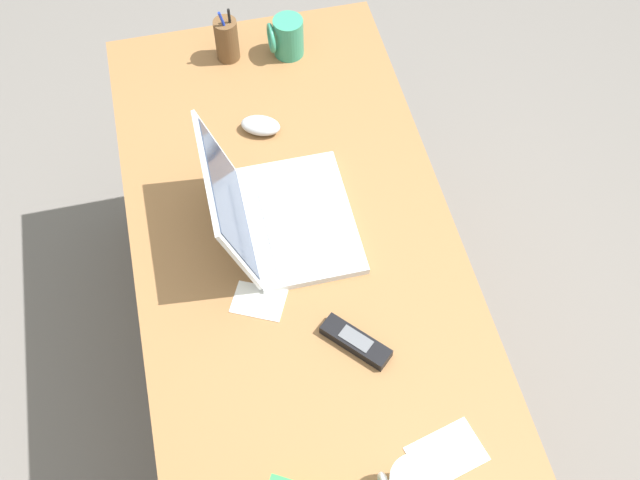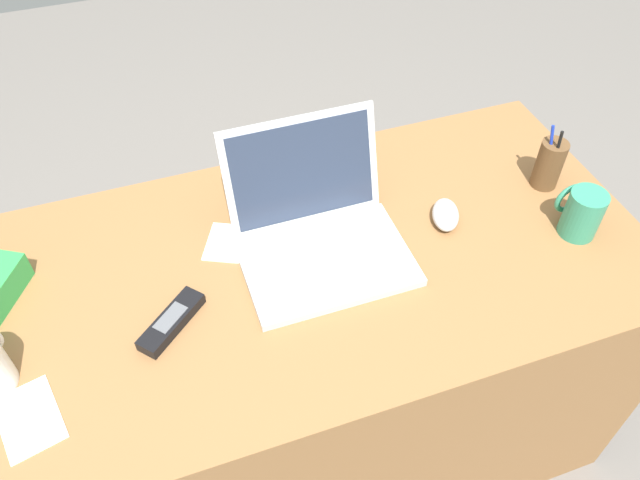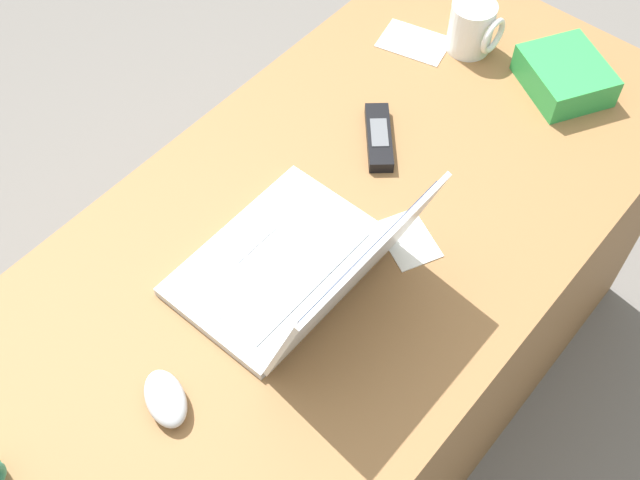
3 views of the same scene
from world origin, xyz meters
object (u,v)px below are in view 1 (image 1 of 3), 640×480
Objects in this scene: laptop at (277,213)px; cordless_phone at (356,342)px; computer_mouse at (261,125)px; coffee_mug_tall at (287,37)px; pen_holder at (227,39)px.

laptop is 0.34m from cordless_phone.
laptop is 0.29m from computer_mouse.
pen_holder is at bearing 82.40° from coffee_mug_tall.
laptop is at bearing -178.10° from pen_holder.
cordless_phone is (-0.86, 0.04, -0.04)m from coffee_mug_tall.
computer_mouse is at bearing 7.54° from cordless_phone.
coffee_mug_tall is 0.67× the size of pen_holder.
computer_mouse is at bearing 154.70° from coffee_mug_tall.
computer_mouse is 0.60× the size of pen_holder.
computer_mouse is 0.68× the size of cordless_phone.
laptop is at bearing 16.56° from cordless_phone.
cordless_phone is 0.89m from pen_holder.
laptop is 0.56m from coffee_mug_tall.
coffee_mug_tall is 0.76× the size of cordless_phone.
computer_mouse is 0.28m from coffee_mug_tall.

